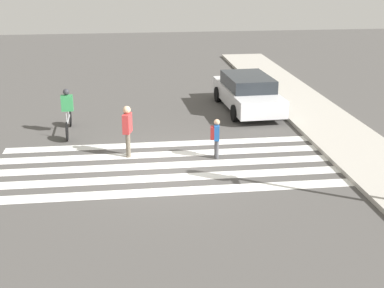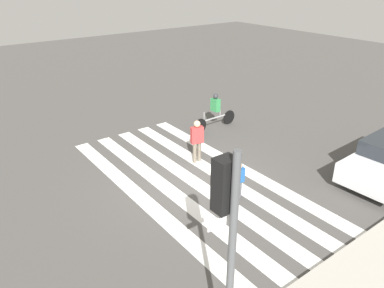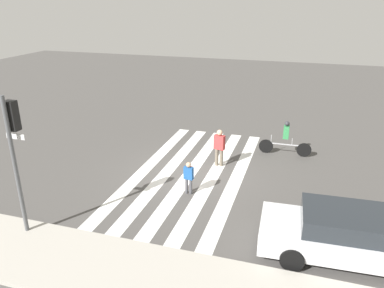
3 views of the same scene
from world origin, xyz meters
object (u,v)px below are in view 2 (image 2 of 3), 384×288
Objects in this scene: pedestrian_adult_blue_shirt at (197,139)px; cyclist_near_curb at (215,110)px; traffic_light at (227,227)px; pedestrian_adult_tall_backpack at (238,178)px.

cyclist_near_curb is at bearing -125.69° from pedestrian_adult_blue_shirt.
pedestrian_adult_blue_shirt is at bearing -124.39° from traffic_light.
pedestrian_adult_tall_backpack is (0.49, 2.67, -0.18)m from pedestrian_adult_blue_shirt.
pedestrian_adult_blue_shirt reaches higher than cyclist_near_curb.
cyclist_near_curb is at bearing -129.47° from traffic_light.
traffic_light is 11.16m from cyclist_near_curb.
traffic_light is 8.05m from pedestrian_adult_blue_shirt.
traffic_light is 1.85× the size of cyclist_near_curb.
cyclist_near_curb is at bearing -114.04° from pedestrian_adult_tall_backpack.
pedestrian_adult_blue_shirt is 3.28m from cyclist_near_curb.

